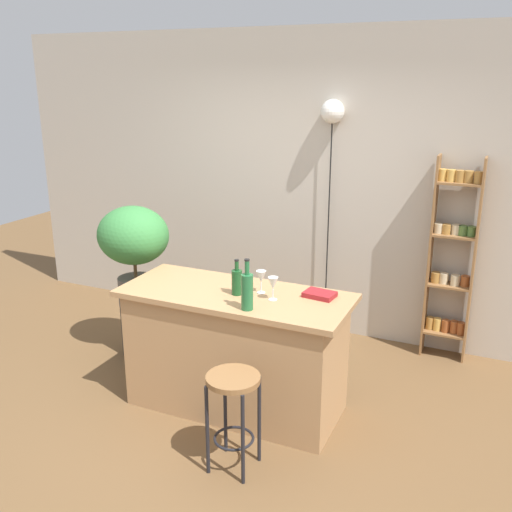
{
  "coord_description": "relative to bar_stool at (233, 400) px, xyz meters",
  "views": [
    {
      "loc": [
        1.71,
        -3.14,
        2.39
      ],
      "look_at": [
        0.05,
        0.55,
        1.12
      ],
      "focal_mm": 40.66,
      "sensor_mm": 36.0,
      "label": 1
    }
  ],
  "objects": [
    {
      "name": "cookbook",
      "position": [
        0.27,
        0.82,
        0.45
      ],
      "size": [
        0.23,
        0.17,
        0.03
      ],
      "primitive_type": "cube",
      "rotation": [
        0.0,
        0.0,
        -0.12
      ],
      "color": "maroon",
      "rests_on": "kitchen_counter"
    },
    {
      "name": "wine_glass_left",
      "position": [
        -0.13,
        0.72,
        0.55
      ],
      "size": [
        0.07,
        0.07,
        0.16
      ],
      "color": "silver",
      "rests_on": "kitchen_counter"
    },
    {
      "name": "plant_stool",
      "position": [
        -1.48,
        1.09,
        -0.25
      ],
      "size": [
        0.31,
        0.31,
        0.47
      ],
      "primitive_type": "cylinder",
      "color": "#2D2823",
      "rests_on": "ground"
    },
    {
      "name": "potted_plant",
      "position": [
        -1.48,
        1.09,
        0.55
      ],
      "size": [
        0.62,
        0.56,
        0.87
      ],
      "color": "#514C47",
      "rests_on": "plant_stool"
    },
    {
      "name": "kitchen_counter",
      "position": [
        -0.3,
        0.65,
        -0.02
      ],
      "size": [
        1.66,
        0.7,
        0.91
      ],
      "color": "tan",
      "rests_on": "ground"
    },
    {
      "name": "spice_shelf",
      "position": [
        1.01,
        2.14,
        0.43
      ],
      "size": [
        0.37,
        0.18,
        1.77
      ],
      "color": "olive",
      "rests_on": "ground"
    },
    {
      "name": "bottle_vinegar",
      "position": [
        -0.09,
        0.41,
        0.56
      ],
      "size": [
        0.08,
        0.08,
        0.35
      ],
      "color": "#236638",
      "rests_on": "kitchen_counter"
    },
    {
      "name": "bottle_wine_red",
      "position": [
        -0.28,
        0.62,
        0.53
      ],
      "size": [
        0.07,
        0.07,
        0.26
      ],
      "color": "#194C23",
      "rests_on": "kitchen_counter"
    },
    {
      "name": "ground",
      "position": [
        -0.3,
        0.35,
        -0.48
      ],
      "size": [
        12.0,
        12.0,
        0.0
      ],
      "primitive_type": "plane",
      "color": "brown"
    },
    {
      "name": "wine_glass_center",
      "position": [
        -0.01,
        0.63,
        0.55
      ],
      "size": [
        0.07,
        0.07,
        0.16
      ],
      "color": "silver",
      "rests_on": "kitchen_counter"
    },
    {
      "name": "bar_stool",
      "position": [
        0.0,
        0.0,
        0.0
      ],
      "size": [
        0.34,
        0.34,
        0.64
      ],
      "color": "black",
      "rests_on": "ground"
    },
    {
      "name": "pendant_globe_light",
      "position": [
        -0.11,
        2.19,
        1.57
      ],
      "size": [
        0.21,
        0.21,
        2.19
      ],
      "color": "black",
      "rests_on": "ground"
    },
    {
      "name": "back_wall",
      "position": [
        -0.3,
        2.3,
        0.92
      ],
      "size": [
        6.4,
        0.1,
        2.8
      ],
      "primitive_type": "cube",
      "color": "#BCB2A3",
      "rests_on": "ground"
    }
  ]
}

